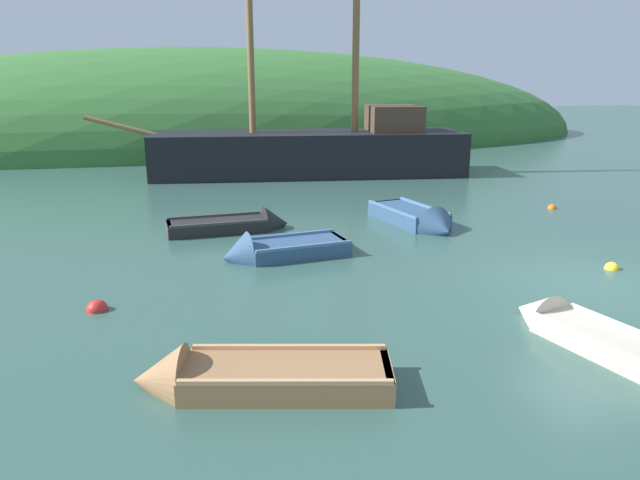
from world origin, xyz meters
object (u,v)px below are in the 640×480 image
object	(u,v)px
rowboat_center	(246,380)
buoy_yellow	(612,269)
rowboat_near_dock	(418,221)
buoy_orange	(552,208)
sailing_ship	(312,158)
rowboat_outer_left	(237,227)
rowboat_far	(596,341)
buoy_red	(97,310)
rowboat_outer_right	(275,253)

from	to	relation	value
rowboat_center	buoy_yellow	bearing A→B (deg)	-145.43
rowboat_near_dock	buoy_orange	size ratio (longest dim) A/B	11.92
sailing_ship	rowboat_near_dock	size ratio (longest dim) A/B	4.67
rowboat_outer_left	rowboat_far	size ratio (longest dim) A/B	0.86
sailing_ship	buoy_red	xyz separation A→B (m)	(-8.60, -13.63, -0.72)
rowboat_outer_left	rowboat_far	bearing A→B (deg)	-64.87
sailing_ship	rowboat_center	world-z (taller)	sailing_ship
rowboat_far	buoy_yellow	distance (m)	4.53
rowboat_far	buoy_red	xyz separation A→B (m)	(-7.73, 4.19, -0.09)
rowboat_center	buoy_yellow	xyz separation A→B (m)	(8.96, 2.61, -0.12)
buoy_yellow	sailing_ship	bearing A→B (deg)	99.38
rowboat_far	rowboat_near_dock	xyz separation A→B (m)	(1.00, 8.11, 0.06)
rowboat_outer_right	rowboat_center	distance (m)	6.23
rowboat_outer_left	sailing_ship	bearing A→B (deg)	60.91
rowboat_outer_right	buoy_orange	distance (m)	10.27
rowboat_far	buoy_red	distance (m)	8.79
buoy_yellow	rowboat_far	bearing A→B (deg)	-136.89
rowboat_outer_left	buoy_red	size ratio (longest dim) A/B	8.56
rowboat_outer_left	rowboat_center	bearing A→B (deg)	-98.90
rowboat_outer_right	sailing_ship	bearing A→B (deg)	-114.69
rowboat_outer_right	buoy_red	distance (m)	4.58
rowboat_outer_right	buoy_orange	size ratio (longest dim) A/B	10.77
buoy_red	buoy_yellow	size ratio (longest dim) A/B	1.22
rowboat_outer_right	buoy_red	world-z (taller)	rowboat_outer_right
buoy_orange	rowboat_far	bearing A→B (deg)	-125.58
rowboat_far	buoy_orange	bearing A→B (deg)	-44.50
rowboat_outer_left	rowboat_near_dock	distance (m)	5.25
buoy_red	rowboat_outer_right	bearing A→B (deg)	28.97
rowboat_outer_left	rowboat_near_dock	xyz separation A→B (m)	(5.12, -1.12, 0.04)
rowboat_outer_left	buoy_red	world-z (taller)	rowboat_outer_left
rowboat_outer_right	rowboat_far	xyz separation A→B (m)	(3.72, -6.41, -0.02)
buoy_orange	buoy_red	size ratio (longest dim) A/B	0.72
rowboat_outer_left	rowboat_center	world-z (taller)	rowboat_center
rowboat_far	buoy_yellow	xyz separation A→B (m)	(3.30, 3.09, -0.09)
rowboat_center	buoy_red	bearing A→B (deg)	-42.47
rowboat_far	rowboat_near_dock	world-z (taller)	rowboat_near_dock
rowboat_outer_left	rowboat_far	world-z (taller)	rowboat_outer_left
rowboat_far	buoy_yellow	size ratio (longest dim) A/B	12.07
buoy_yellow	rowboat_outer_right	bearing A→B (deg)	154.71
buoy_orange	buoy_red	bearing A→B (deg)	-161.89
buoy_red	rowboat_outer_left	bearing A→B (deg)	54.43
rowboat_outer_left	buoy_red	xyz separation A→B (m)	(-3.61, -5.04, -0.11)
buoy_orange	buoy_yellow	world-z (taller)	buoy_yellow
sailing_ship	buoy_orange	world-z (taller)	sailing_ship
rowboat_center	buoy_red	world-z (taller)	rowboat_center
rowboat_center	rowboat_near_dock	xyz separation A→B (m)	(6.66, 7.63, 0.03)
rowboat_outer_right	rowboat_outer_left	bearing A→B (deg)	-84.66
rowboat_outer_right	rowboat_center	size ratio (longest dim) A/B	0.82
rowboat_center	buoy_yellow	world-z (taller)	rowboat_center
sailing_ship	rowboat_outer_right	distance (m)	12.31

